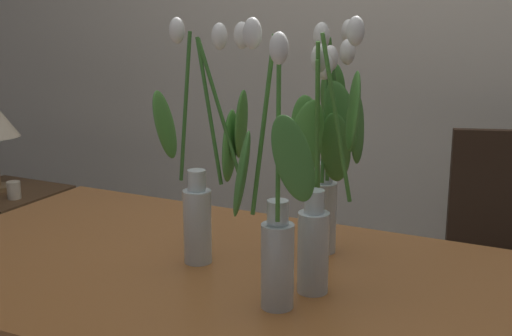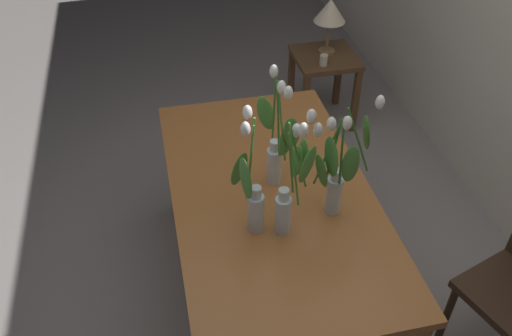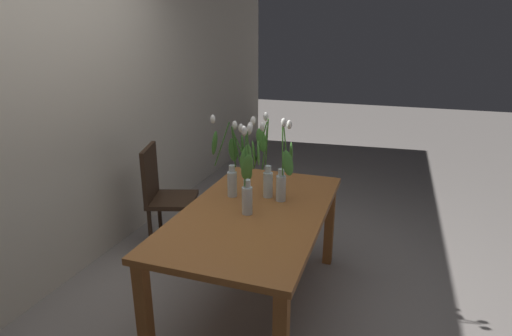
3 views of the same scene
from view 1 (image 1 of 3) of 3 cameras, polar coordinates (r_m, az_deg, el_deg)
The scene contains 9 objects.
room_wall_rear at distance 2.94m, azimuth 11.97°, elevation 13.33°, with size 9.00×0.10×2.70m, color beige.
dining_table at distance 1.66m, azimuth -3.07°, elevation -11.49°, with size 1.60×0.90×0.74m.
tulip_vase_0 at distance 1.36m, azimuth 1.52°, elevation -4.71°, with size 0.19×0.14×0.59m.
tulip_vase_1 at distance 1.47m, azimuth 5.21°, elevation -1.85°, with size 0.18×0.15×0.59m.
tulip_vase_2 at distance 1.61m, azimuth -4.42°, elevation -0.70°, with size 0.22×0.18×0.58m.
tulip_vase_3 at distance 1.67m, azimuth 6.35°, elevation 0.50°, with size 0.18×0.28×0.57m.
dining_chair at distance 2.49m, azimuth 20.53°, elevation -6.66°, with size 0.50×0.50×0.93m.
side_table at distance 3.21m, azimuth -20.31°, elevation -3.90°, with size 0.44×0.44×0.55m.
pillar_candle at distance 3.03m, azimuth -19.66°, elevation -1.76°, with size 0.06×0.06×0.07m, color beige.
Camera 1 is at (0.74, -1.31, 1.35)m, focal length 47.65 mm.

